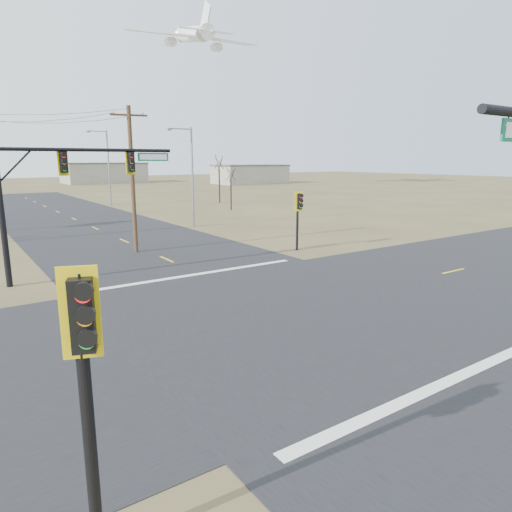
{
  "coord_description": "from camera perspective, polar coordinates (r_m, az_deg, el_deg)",
  "views": [
    {
      "loc": [
        -11.17,
        -14.2,
        6.17
      ],
      "look_at": [
        -0.75,
        1.0,
        2.25
      ],
      "focal_mm": 32.0,
      "sensor_mm": 36.0,
      "label": 1
    }
  ],
  "objects": [
    {
      "name": "ground",
      "position": [
        19.1,
        3.57,
        -6.88
      ],
      "size": [
        320.0,
        320.0,
        0.0
      ],
      "primitive_type": "plane",
      "color": "brown",
      "rests_on": "ground"
    },
    {
      "name": "mast_arm_far",
      "position": [
        25.41,
        -22.95,
        8.94
      ],
      "size": [
        8.94,
        0.52,
        7.25
      ],
      "rotation": [
        0.0,
        0.0,
        0.24
      ],
      "color": "black",
      "rests_on": "ground"
    },
    {
      "name": "streetlight_a",
      "position": [
        42.62,
        -8.2,
        10.38
      ],
      "size": [
        2.52,
        0.39,
        9.01
      ],
      "rotation": [
        0.0,
        0.0,
        0.38
      ],
      "color": "slate",
      "rests_on": "ground"
    },
    {
      "name": "road_ew",
      "position": [
        19.09,
        3.57,
        -6.85
      ],
      "size": [
        160.0,
        14.0,
        0.02
      ],
      "primitive_type": "cube",
      "color": "black",
      "rests_on": "ground"
    },
    {
      "name": "jet_airliner",
      "position": [
        105.94,
        -7.82,
        25.78
      ],
      "size": [
        20.44,
        21.38,
        11.87
      ],
      "rotation": [
        0.0,
        -0.2,
        1.45
      ],
      "color": "white"
    },
    {
      "name": "warehouse_mid",
      "position": [
        129.42,
        -18.47,
        9.77
      ],
      "size": [
        20.0,
        12.0,
        5.0
      ],
      "primitive_type": "cube",
      "color": "#9B9789",
      "rests_on": "ground"
    },
    {
      "name": "streetlight_b",
      "position": [
        65.84,
        -18.14,
        10.93
      ],
      "size": [
        2.8,
        0.43,
        9.99
      ],
      "rotation": [
        0.0,
        0.0,
        0.37
      ],
      "color": "slate",
      "rests_on": "ground"
    },
    {
      "name": "warehouse_right",
      "position": [
        119.31,
        -0.74,
        10.12
      ],
      "size": [
        18.0,
        10.0,
        4.5
      ],
      "primitive_type": "cube",
      "color": "#9B9789",
      "rests_on": "ground"
    },
    {
      "name": "bare_tree_d",
      "position": [
        66.52,
        -4.65,
        11.63
      ],
      "size": [
        3.18,
        3.18,
        7.19
      ],
      "rotation": [
        0.0,
        0.0,
        -0.18
      ],
      "color": "black",
      "rests_on": "ground"
    },
    {
      "name": "stop_bar_far",
      "position": [
        25.17,
        -6.99,
        -2.21
      ],
      "size": [
        12.0,
        0.4,
        0.01
      ],
      "primitive_type": "cube",
      "color": "silver",
      "rests_on": "road_ns"
    },
    {
      "name": "road_ns",
      "position": [
        19.09,
        3.57,
        -6.84
      ],
      "size": [
        14.0,
        160.0,
        0.02
      ],
      "primitive_type": "cube",
      "color": "black",
      "rests_on": "ground"
    },
    {
      "name": "pedestal_signal_sw",
      "position": [
        7.07,
        -20.63,
        -11.68
      ],
      "size": [
        0.67,
        0.58,
        4.76
      ],
      "rotation": [
        0.0,
        0.0,
        -0.36
      ],
      "color": "black",
      "rests_on": "ground"
    },
    {
      "name": "stop_bar_near",
      "position": [
        14.4,
        22.86,
        -14.24
      ],
      "size": [
        12.0,
        0.4,
        0.01
      ],
      "primitive_type": "cube",
      "color": "silver",
      "rests_on": "road_ns"
    },
    {
      "name": "bare_tree_c",
      "position": [
        56.83,
        -3.18,
        10.24
      ],
      "size": [
        2.6,
        2.6,
        5.66
      ],
      "rotation": [
        0.0,
        0.0,
        -0.09
      ],
      "color": "black",
      "rests_on": "ground"
    },
    {
      "name": "pedestal_signal_ne",
      "position": [
        31.19,
        5.4,
        6.14
      ],
      "size": [
        0.67,
        0.58,
        4.09
      ],
      "rotation": [
        0.0,
        0.0,
        -0.39
      ],
      "color": "black",
      "rests_on": "ground"
    },
    {
      "name": "utility_pole_near",
      "position": [
        31.41,
        -15.2,
        9.36
      ],
      "size": [
        2.32,
        0.51,
        9.53
      ],
      "rotation": [
        0.0,
        0.0,
        -0.17
      ],
      "color": "#472F1E",
      "rests_on": "ground"
    }
  ]
}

